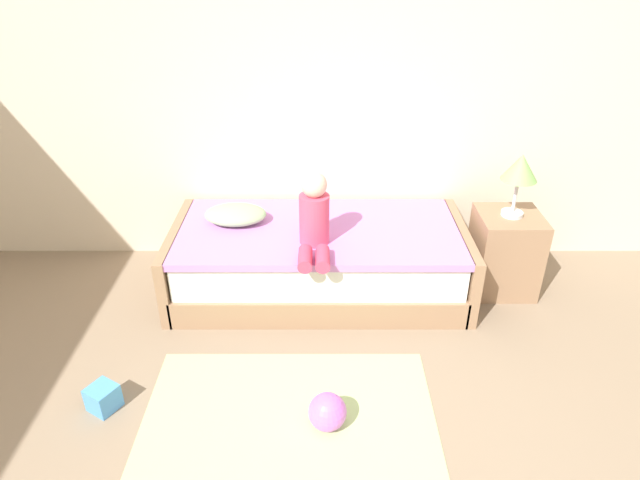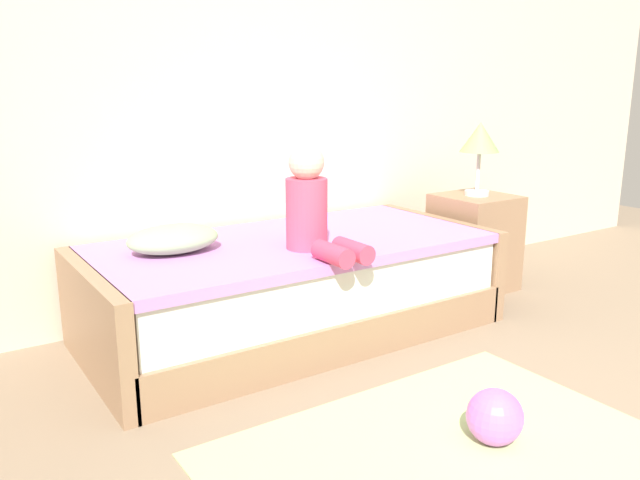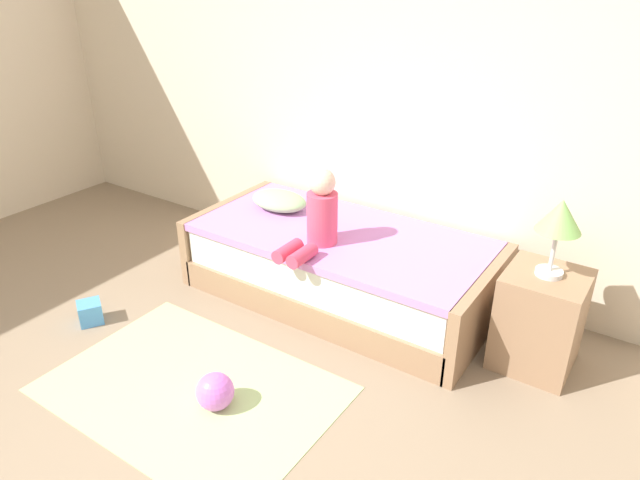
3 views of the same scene
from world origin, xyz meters
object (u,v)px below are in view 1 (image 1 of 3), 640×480
Objects in this scene: table_lamp at (521,171)px; toy_ball at (328,412)px; bed at (320,260)px; toy_block at (104,397)px; nightstand at (506,253)px; child_figure at (315,218)px; pillow at (237,214)px.

table_lamp is 2.04m from toy_ball.
bed reaches higher than toy_block.
nightstand is 1.46m from child_figure.
table_lamp is 2.18× the size of toy_ball.
bed is at bearing 82.40° from child_figure.
toy_block is at bearing -154.64° from nightstand.
nightstand is 1.36× the size of pillow.
child_figure is at bearing -170.05° from nightstand.
table_lamp is at bearing 25.36° from toy_block.
nightstand is 1.97m from pillow.
bed is 3.52× the size of nightstand.
bed is 4.80× the size of pillow.
toy_block is at bearing -114.81° from pillow.
bed is 0.51m from child_figure.
toy_block is at bearing -135.07° from bed.
pillow is at bearing 170.50° from bed.
toy_ball is at bearing -134.27° from table_lamp.
toy_block is (-2.55, -1.21, -0.23)m from nightstand.
child_figure is (-1.38, -0.24, -0.23)m from table_lamp.
table_lamp reaches higher than toy_block.
pillow reaches higher than nightstand.
toy_ball is at bearing -65.64° from pillow.
nightstand is at bearing 0.00° from table_lamp.
nightstand is at bearing 9.95° from child_figure.
table_lamp is at bearing 45.73° from toy_ball.
pillow is 1.51m from toy_block.
toy_ball is (-1.30, -1.34, -0.20)m from nightstand.
child_figure is at bearing -97.60° from bed.
toy_ball is at bearing -6.00° from toy_block.
pillow is at bearing 177.47° from nightstand.
bed reaches higher than toy_ball.
table_lamp reaches higher than nightstand.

